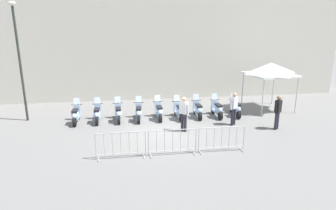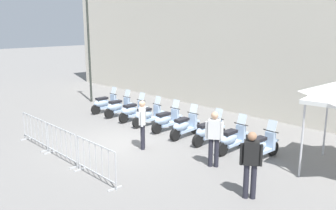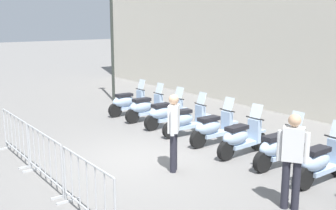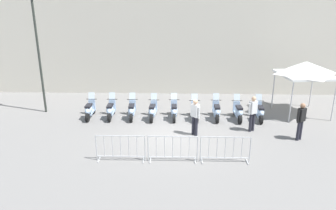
{
  "view_description": "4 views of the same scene",
  "coord_description": "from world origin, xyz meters",
  "px_view_note": "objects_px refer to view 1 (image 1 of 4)",
  "views": [
    {
      "loc": [
        -3.17,
        -12.37,
        4.89
      ],
      "look_at": [
        0.66,
        1.78,
        0.9
      ],
      "focal_mm": 30.18,
      "sensor_mm": 36.0,
      "label": 1
    },
    {
      "loc": [
        9.09,
        -8.37,
        4.19
      ],
      "look_at": [
        0.54,
        1.98,
        1.18
      ],
      "focal_mm": 37.22,
      "sensor_mm": 36.0,
      "label": 2
    },
    {
      "loc": [
        7.3,
        -5.94,
        3.27
      ],
      "look_at": [
        -1.01,
        1.73,
        0.97
      ],
      "focal_mm": 43.85,
      "sensor_mm": 36.0,
      "label": 3
    },
    {
      "loc": [
        -1.43,
        -13.53,
        6.1
      ],
      "look_at": [
        -0.09,
        1.86,
        0.88
      ],
      "focal_mm": 34.34,
      "sensor_mm": 36.0,
      "label": 4
    }
  ],
  "objects_px": {
    "barrier_segment_1": "(173,142)",
    "street_lamp": "(19,52)",
    "motorcycle_8": "(236,108)",
    "officer_by_barriers": "(278,110)",
    "motorcycle_5": "(179,111)",
    "barrier_segment_2": "(222,140)",
    "motorcycle_3": "(139,112)",
    "motorcycle_2": "(118,113)",
    "officer_near_row_end": "(234,107)",
    "motorcycle_0": "(76,115)",
    "motorcycle_4": "(159,111)",
    "officer_mid_plaza": "(184,112)",
    "motorcycle_6": "(198,110)",
    "canopy_tent": "(271,69)",
    "motorcycle_7": "(217,109)",
    "barrier_segment_0": "(121,146)",
    "motorcycle_1": "(97,114)"
  },
  "relations": [
    {
      "from": "motorcycle_8",
      "to": "officer_by_barriers",
      "type": "xyz_separation_m",
      "value": [
        0.9,
        -2.55,
        0.53
      ]
    },
    {
      "from": "street_lamp",
      "to": "officer_mid_plaza",
      "type": "distance_m",
      "value": 9.09
    },
    {
      "from": "motorcycle_2",
      "to": "motorcycle_3",
      "type": "xyz_separation_m",
      "value": [
        1.09,
        -0.18,
        0.0
      ]
    },
    {
      "from": "barrier_segment_2",
      "to": "street_lamp",
      "type": "xyz_separation_m",
      "value": [
        -8.5,
        6.53,
        3.19
      ]
    },
    {
      "from": "motorcycle_0",
      "to": "canopy_tent",
      "type": "height_order",
      "value": "canopy_tent"
    },
    {
      "from": "motorcycle_5",
      "to": "barrier_segment_0",
      "type": "xyz_separation_m",
      "value": [
        -3.64,
        -4.14,
        0.07
      ]
    },
    {
      "from": "motorcycle_0",
      "to": "motorcycle_1",
      "type": "bearing_deg",
      "value": -5.42
    },
    {
      "from": "motorcycle_7",
      "to": "officer_mid_plaza",
      "type": "relative_size",
      "value": 1.0
    },
    {
      "from": "motorcycle_7",
      "to": "officer_near_row_end",
      "type": "bearing_deg",
      "value": -82.02
    },
    {
      "from": "motorcycle_1",
      "to": "motorcycle_8",
      "type": "height_order",
      "value": "same"
    },
    {
      "from": "motorcycle_1",
      "to": "officer_by_barriers",
      "type": "xyz_separation_m",
      "value": [
        8.61,
        -3.5,
        0.53
      ]
    },
    {
      "from": "motorcycle_5",
      "to": "barrier_segment_2",
      "type": "distance_m",
      "value": 4.63
    },
    {
      "from": "barrier_segment_0",
      "to": "barrier_segment_1",
      "type": "relative_size",
      "value": 1.0
    },
    {
      "from": "motorcycle_2",
      "to": "motorcycle_5",
      "type": "distance_m",
      "value": 3.34
    },
    {
      "from": "motorcycle_2",
      "to": "motorcycle_3",
      "type": "height_order",
      "value": "same"
    },
    {
      "from": "officer_near_row_end",
      "to": "barrier_segment_1",
      "type": "bearing_deg",
      "value": -146.91
    },
    {
      "from": "motorcycle_5",
      "to": "barrier_segment_0",
      "type": "bearing_deg",
      "value": -131.31
    },
    {
      "from": "motorcycle_5",
      "to": "officer_near_row_end",
      "type": "height_order",
      "value": "officer_near_row_end"
    },
    {
      "from": "motorcycle_2",
      "to": "officer_mid_plaza",
      "type": "relative_size",
      "value": 1.0
    },
    {
      "from": "street_lamp",
      "to": "canopy_tent",
      "type": "distance_m",
      "value": 14.11
    },
    {
      "from": "motorcycle_4",
      "to": "barrier_segment_1",
      "type": "distance_m",
      "value": 4.63
    },
    {
      "from": "motorcycle_8",
      "to": "officer_by_barriers",
      "type": "relative_size",
      "value": 0.99
    },
    {
      "from": "barrier_segment_1",
      "to": "street_lamp",
      "type": "bearing_deg",
      "value": 135.85
    },
    {
      "from": "street_lamp",
      "to": "canopy_tent",
      "type": "xyz_separation_m",
      "value": [
        13.97,
        -1.59,
        -1.19
      ]
    },
    {
      "from": "motorcycle_2",
      "to": "motorcycle_7",
      "type": "relative_size",
      "value": 1.0
    },
    {
      "from": "motorcycle_4",
      "to": "motorcycle_0",
      "type": "bearing_deg",
      "value": 173.61
    },
    {
      "from": "motorcycle_5",
      "to": "motorcycle_7",
      "type": "height_order",
      "value": "same"
    },
    {
      "from": "motorcycle_3",
      "to": "motorcycle_5",
      "type": "height_order",
      "value": "same"
    },
    {
      "from": "motorcycle_8",
      "to": "canopy_tent",
      "type": "xyz_separation_m",
      "value": [
        2.54,
        0.68,
        2.06
      ]
    },
    {
      "from": "motorcycle_0",
      "to": "motorcycle_5",
      "type": "relative_size",
      "value": 1.0
    },
    {
      "from": "barrier_segment_1",
      "to": "canopy_tent",
      "type": "xyz_separation_m",
      "value": [
        7.48,
        4.71,
        1.99
      ]
    },
    {
      "from": "barrier_segment_0",
      "to": "street_lamp",
      "type": "height_order",
      "value": "street_lamp"
    },
    {
      "from": "motorcycle_6",
      "to": "officer_by_barriers",
      "type": "xyz_separation_m",
      "value": [
        3.09,
        -2.86,
        0.53
      ]
    },
    {
      "from": "officer_near_row_end",
      "to": "motorcycle_0",
      "type": "bearing_deg",
      "value": 162.81
    },
    {
      "from": "barrier_segment_2",
      "to": "street_lamp",
      "type": "bearing_deg",
      "value": 142.45
    },
    {
      "from": "motorcycle_6",
      "to": "motorcycle_0",
      "type": "bearing_deg",
      "value": 173.54
    },
    {
      "from": "motorcycle_2",
      "to": "motorcycle_5",
      "type": "height_order",
      "value": "same"
    },
    {
      "from": "motorcycle_3",
      "to": "motorcycle_2",
      "type": "bearing_deg",
      "value": 170.54
    },
    {
      "from": "motorcycle_6",
      "to": "officer_near_row_end",
      "type": "xyz_separation_m",
      "value": [
        1.31,
        -1.7,
        0.53
      ]
    },
    {
      "from": "officer_by_barriers",
      "to": "barrier_segment_1",
      "type": "bearing_deg",
      "value": -165.72
    },
    {
      "from": "barrier_segment_0",
      "to": "motorcycle_1",
      "type": "bearing_deg",
      "value": 99.13
    },
    {
      "from": "motorcycle_2",
      "to": "motorcycle_6",
      "type": "distance_m",
      "value": 4.44
    },
    {
      "from": "officer_mid_plaza",
      "to": "motorcycle_7",
      "type": "bearing_deg",
      "value": 33.72
    },
    {
      "from": "motorcycle_6",
      "to": "officer_by_barriers",
      "type": "bearing_deg",
      "value": -42.73
    },
    {
      "from": "motorcycle_7",
      "to": "barrier_segment_1",
      "type": "relative_size",
      "value": 0.9
    },
    {
      "from": "motorcycle_5",
      "to": "barrier_segment_2",
      "type": "bearing_deg",
      "value": -85.35
    },
    {
      "from": "motorcycle_4",
      "to": "canopy_tent",
      "type": "xyz_separation_m",
      "value": [
        6.94,
        0.11,
        2.06
      ]
    },
    {
      "from": "street_lamp",
      "to": "officer_near_row_end",
      "type": "relative_size",
      "value": 3.58
    },
    {
      "from": "motorcycle_6",
      "to": "barrier_segment_0",
      "type": "distance_m",
      "value": 6.28
    },
    {
      "from": "barrier_segment_1",
      "to": "motorcycle_3",
      "type": "bearing_deg",
      "value": 97.04
    }
  ]
}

